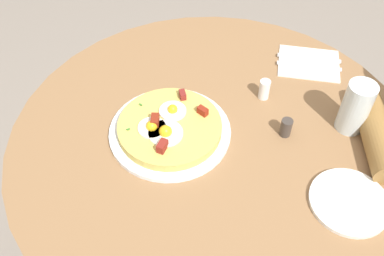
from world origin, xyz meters
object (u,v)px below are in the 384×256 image
object	(u,v)px
dining_table	(211,175)
bread_plate	(349,202)
salt_shaker	(264,89)
pizza_plate	(170,132)
breakfast_pizza	(169,127)
fork	(309,66)
pepper_shaker	(286,127)
water_glass	(356,107)
knife	(309,58)

from	to	relation	value
dining_table	bread_plate	world-z (taller)	bread_plate
dining_table	salt_shaker	world-z (taller)	salt_shaker
pizza_plate	bread_plate	size ratio (longest dim) A/B	1.73
dining_table	breakfast_pizza	distance (m)	0.23
dining_table	breakfast_pizza	size ratio (longest dim) A/B	3.97
dining_table	fork	world-z (taller)	fork
salt_shaker	pepper_shaker	size ratio (longest dim) A/B	1.17
water_glass	salt_shaker	world-z (taller)	water_glass
breakfast_pizza	bread_plate	size ratio (longest dim) A/B	1.47
knife	pepper_shaker	world-z (taller)	pepper_shaker
fork	breakfast_pizza	bearing A→B (deg)	-137.12
knife	dining_table	bearing A→B (deg)	-124.83
water_glass	pepper_shaker	bearing A→B (deg)	0.19
fork	dining_table	bearing A→B (deg)	-128.01
bread_plate	knife	xyz separation A→B (m)	(-0.07, -0.47, 0.00)
dining_table	salt_shaker	size ratio (longest dim) A/B	18.06
knife	water_glass	world-z (taller)	water_glass
breakfast_pizza	bread_plate	world-z (taller)	breakfast_pizza
breakfast_pizza	water_glass	distance (m)	0.45
pizza_plate	salt_shaker	bearing A→B (deg)	-160.78
dining_table	fork	size ratio (longest dim) A/B	5.56
bread_plate	salt_shaker	distance (m)	0.36
fork	pepper_shaker	size ratio (longest dim) A/B	3.79
bread_plate	salt_shaker	world-z (taller)	salt_shaker
pizza_plate	knife	bearing A→B (deg)	-152.79
knife	breakfast_pizza	bearing A→B (deg)	-133.99
breakfast_pizza	water_glass	xyz separation A→B (m)	(-0.44, 0.04, 0.04)
breakfast_pizza	knife	bearing A→B (deg)	-152.80
bread_plate	knife	distance (m)	0.48
breakfast_pizza	fork	xyz separation A→B (m)	(-0.42, -0.19, -0.02)
dining_table	water_glass	xyz separation A→B (m)	(-0.33, 0.03, 0.24)
bread_plate	water_glass	world-z (taller)	water_glass
pizza_plate	fork	size ratio (longest dim) A/B	1.65
dining_table	bread_plate	size ratio (longest dim) A/B	5.85
bread_plate	salt_shaker	xyz separation A→B (m)	(0.10, -0.34, 0.02)
dining_table	bread_plate	bearing A→B (deg)	136.55
fork	knife	distance (m)	0.04
bread_plate	pepper_shaker	xyz separation A→B (m)	(0.08, -0.21, 0.02)
breakfast_pizza	bread_plate	xyz separation A→B (m)	(-0.36, 0.25, -0.02)
pepper_shaker	pizza_plate	bearing A→B (deg)	-8.93
pepper_shaker	bread_plate	bearing A→B (deg)	110.65
water_glass	breakfast_pizza	bearing A→B (deg)	-5.48
pizza_plate	salt_shaker	xyz separation A→B (m)	(-0.26, -0.09, 0.02)
knife	salt_shaker	distance (m)	0.21
breakfast_pizza	water_glass	size ratio (longest dim) A/B	1.85
water_glass	dining_table	bearing A→B (deg)	-4.45
knife	bread_plate	bearing A→B (deg)	-79.77
dining_table	knife	xyz separation A→B (m)	(-0.32, -0.24, 0.18)
water_glass	salt_shaker	bearing A→B (deg)	-36.13
dining_table	knife	bearing A→B (deg)	-143.64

